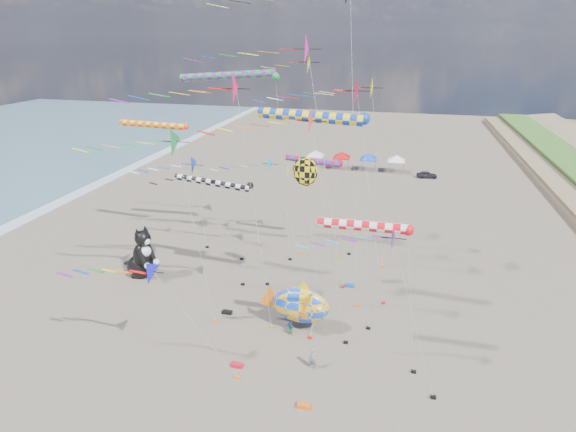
# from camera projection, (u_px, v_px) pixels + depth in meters

# --- Properties ---
(ground) EXTENTS (260.00, 260.00, 0.00)m
(ground) POSITION_uv_depth(u_px,v_px,m) (238.00, 406.00, 30.78)
(ground) COLOR brown
(ground) RESTS_ON ground
(delta_kite_0) EXTENTS (11.14, 2.57, 17.24)m
(delta_kite_0) POSITION_uv_depth(u_px,v_px,m) (167.00, 146.00, 34.55)
(delta_kite_0) COLOR #168237
(delta_kite_0) RESTS_ON ground
(delta_kite_1) EXTENTS (11.56, 1.91, 9.62)m
(delta_kite_1) POSITION_uv_depth(u_px,v_px,m) (159.00, 271.00, 31.35)
(delta_kite_1) COLOR #1518CF
(delta_kite_1) RESTS_ON ground
(delta_kite_2) EXTENTS (8.99, 2.05, 11.45)m
(delta_kite_2) POSITION_uv_depth(u_px,v_px,m) (274.00, 167.00, 49.24)
(delta_kite_2) COLOR #1AA2D0
(delta_kite_2) RESTS_ON ground
(delta_kite_3) EXTENTS (12.01, 2.55, 20.68)m
(delta_kite_3) POSITION_uv_depth(u_px,v_px,m) (351.00, 95.00, 36.18)
(delta_kite_3) COLOR red
(delta_kite_3) RESTS_ON ground
(delta_kite_4) EXTENTS (9.45, 1.67, 10.09)m
(delta_kite_4) POSITION_uv_depth(u_px,v_px,m) (196.00, 182.00, 48.54)
(delta_kite_4) COLOR gold
(delta_kite_4) RESTS_ON ground
(delta_kite_6) EXTENTS (16.29, 3.21, 24.03)m
(delta_kite_6) POSITION_uv_depth(u_px,v_px,m) (305.00, 50.00, 44.11)
(delta_kite_6) COLOR #F41497
(delta_kite_6) RESTS_ON ground
(delta_kite_7) EXTENTS (9.47, 1.75, 12.70)m
(delta_kite_7) POSITION_uv_depth(u_px,v_px,m) (380.00, 244.00, 28.13)
(delta_kite_7) COLOR #5A159A
(delta_kite_7) RESTS_ON ground
(delta_kite_8) EXTENTS (12.52, 2.16, 22.57)m
(delta_kite_8) POSITION_uv_depth(u_px,v_px,m) (289.00, 66.00, 38.47)
(delta_kite_8) COLOR yellow
(delta_kite_8) RESTS_ON ground
(delta_kite_9) EXTENTS (9.91, 1.97, 13.61)m
(delta_kite_9) POSITION_uv_depth(u_px,v_px,m) (194.00, 165.00, 41.98)
(delta_kite_9) COLOR #1137C1
(delta_kite_9) RESTS_ON ground
(delta_kite_10) EXTENTS (12.65, 2.41, 21.28)m
(delta_kite_10) POSITION_uv_depth(u_px,v_px,m) (216.00, 92.00, 32.41)
(delta_kite_10) COLOR #F2114E
(delta_kite_10) RESTS_ON ground
(delta_kite_11) EXTENTS (10.08, 2.27, 19.45)m
(delta_kite_11) POSITION_uv_depth(u_px,v_px,m) (313.00, 122.00, 30.93)
(delta_kite_11) COLOR #FF391C
(delta_kite_11) RESTS_ON ground
(delta_kite_12) EXTENTS (11.46, 2.21, 20.22)m
(delta_kite_12) POSITION_uv_depth(u_px,v_px,m) (358.00, 89.00, 42.92)
(delta_kite_12) COLOR yellow
(delta_kite_12) RESTS_ON ground
(windsock_0) EXTENTS (9.67, 0.89, 18.44)m
(windsock_0) POSITION_uv_depth(u_px,v_px,m) (316.00, 118.00, 33.20)
(windsock_0) COLOR #1235B8
(windsock_0) RESTS_ON ground
(windsock_1) EXTENTS (9.41, 0.68, 10.84)m
(windsock_1) POSITION_uv_depth(u_px,v_px,m) (215.00, 183.00, 42.87)
(windsock_1) COLOR black
(windsock_1) RESTS_ON ground
(windsock_2) EXTENTS (9.82, 0.73, 14.80)m
(windsock_2) POSITION_uv_depth(u_px,v_px,m) (155.00, 125.00, 49.37)
(windsock_2) COLOR #FF4415
(windsock_2) RESTS_ON ground
(windsock_3) EXTENTS (11.65, 0.82, 20.26)m
(windsock_3) POSITION_uv_depth(u_px,v_px,m) (231.00, 76.00, 44.62)
(windsock_3) COLOR #198D3C
(windsock_3) RESTS_ON ground
(windsock_4) EXTENTS (7.72, 0.68, 11.19)m
(windsock_4) POSITION_uv_depth(u_px,v_px,m) (316.00, 162.00, 48.84)
(windsock_4) COLOR red
(windsock_4) RESTS_ON ground
(windsock_5) EXTENTS (7.83, 0.76, 11.98)m
(windsock_5) POSITION_uv_depth(u_px,v_px,m) (368.00, 227.00, 30.40)
(windsock_5) COLOR red
(windsock_5) RESTS_ON ground
(angelfish_kite) EXTENTS (3.74, 3.02, 13.89)m
(angelfish_kite) POSITION_uv_depth(u_px,v_px,m) (303.00, 173.00, 39.12)
(angelfish_kite) COLOR yellow
(angelfish_kite) RESTS_ON ground
(cat_inflatable) EXTENTS (4.83, 3.64, 5.85)m
(cat_inflatable) POSITION_uv_depth(u_px,v_px,m) (141.00, 251.00, 46.22)
(cat_inflatable) COLOR black
(cat_inflatable) RESTS_ON ground
(fish_inflatable) EXTENTS (6.49, 2.38, 4.96)m
(fish_inflatable) POSITION_uv_depth(u_px,v_px,m) (300.00, 305.00, 37.81)
(fish_inflatable) COLOR blue
(fish_inflatable) RESTS_ON ground
(person_adult) EXTENTS (0.67, 0.46, 1.80)m
(person_adult) POSITION_uv_depth(u_px,v_px,m) (313.00, 359.00, 33.89)
(person_adult) COLOR slate
(person_adult) RESTS_ON ground
(child_green) EXTENTS (0.53, 0.42, 1.07)m
(child_green) POSITION_uv_depth(u_px,v_px,m) (291.00, 330.00, 37.79)
(child_green) COLOR #156C3E
(child_green) RESTS_ON ground
(child_blue) EXTENTS (0.68, 0.48, 1.06)m
(child_blue) POSITION_uv_depth(u_px,v_px,m) (290.00, 327.00, 38.25)
(child_blue) COLOR #2424A2
(child_blue) RESTS_ON ground
(kite_bag_0) EXTENTS (0.90, 0.44, 0.30)m
(kite_bag_0) POSITION_uv_depth(u_px,v_px,m) (227.00, 312.00, 40.88)
(kite_bag_0) COLOR black
(kite_bag_0) RESTS_ON ground
(kite_bag_1) EXTENTS (0.90, 0.44, 0.30)m
(kite_bag_1) POSITION_uv_depth(u_px,v_px,m) (237.00, 365.00, 34.35)
(kite_bag_1) COLOR red
(kite_bag_1) RESTS_ON ground
(kite_bag_2) EXTENTS (0.90, 0.44, 0.30)m
(kite_bag_2) POSITION_uv_depth(u_px,v_px,m) (350.00, 285.00, 45.27)
(kite_bag_2) COLOR blue
(kite_bag_2) RESTS_ON ground
(kite_bag_3) EXTENTS (0.90, 0.44, 0.30)m
(kite_bag_3) POSITION_uv_depth(u_px,v_px,m) (304.00, 406.00, 30.59)
(kite_bag_3) COLOR #E75B13
(kite_bag_3) RESTS_ON ground
(tent_row) EXTENTS (19.20, 4.20, 3.80)m
(tent_row) POSITION_uv_depth(u_px,v_px,m) (355.00, 154.00, 83.23)
(tent_row) COLOR white
(tent_row) RESTS_ON ground
(parked_car) EXTENTS (3.68, 1.88, 1.20)m
(parked_car) POSITION_uv_depth(u_px,v_px,m) (427.00, 175.00, 79.48)
(parked_car) COLOR #26262D
(parked_car) RESTS_ON ground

